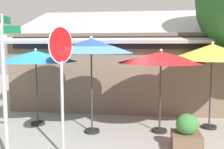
{
  "coord_description": "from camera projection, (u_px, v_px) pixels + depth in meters",
  "views": [
    {
      "loc": [
        1.24,
        -6.85,
        2.51
      ],
      "look_at": [
        0.18,
        1.2,
        1.6
      ],
      "focal_mm": 41.11,
      "sensor_mm": 36.0,
      "label": 1
    }
  ],
  "objects": [
    {
      "name": "ground_plane",
      "position": [
        100.0,
        137.0,
        7.2
      ],
      "size": [
        28.0,
        28.0,
        0.1
      ],
      "primitive_type": "cube",
      "color": "#9E9B93"
    },
    {
      "name": "cafe_building",
      "position": [
        131.0,
        67.0,
        11.38
      ],
      "size": [
        9.57,
        5.08,
        4.31
      ],
      "color": "#705B4C",
      "rests_on": "ground"
    },
    {
      "name": "street_sign_post",
      "position": [
        4.0,
        74.0,
        5.45
      ],
      "size": [
        0.81,
        0.87,
        3.17
      ],
      "color": "#A8AAB2",
      "rests_on": "ground"
    },
    {
      "name": "stop_sign",
      "position": [
        61.0,
        66.0,
        5.68
      ],
      "size": [
        0.29,
        0.78,
        2.94
      ],
      "color": "#A8AAB2",
      "rests_on": "ground"
    },
    {
      "name": "patio_umbrella_teal_left",
      "position": [
        36.0,
        57.0,
        7.97
      ],
      "size": [
        2.56,
        2.56,
        2.43
      ],
      "color": "black",
      "rests_on": "ground"
    },
    {
      "name": "patio_umbrella_royal_blue_center",
      "position": [
        91.0,
        46.0,
        7.19
      ],
      "size": [
        2.38,
        2.38,
        2.79
      ],
      "color": "black",
      "rests_on": "ground"
    },
    {
      "name": "patio_umbrella_crimson_right",
      "position": [
        161.0,
        58.0,
        7.27
      ],
      "size": [
        2.45,
        2.45,
        2.42
      ],
      "color": "black",
      "rests_on": "ground"
    },
    {
      "name": "patio_umbrella_mustard_far_right",
      "position": [
        212.0,
        52.0,
        7.59
      ],
      "size": [
        2.56,
        2.56,
        2.64
      ],
      "color": "black",
      "rests_on": "ground"
    },
    {
      "name": "sidewalk_planter",
      "position": [
        186.0,
        135.0,
        6.16
      ],
      "size": [
        0.69,
        0.69,
        0.9
      ],
      "color": "brown",
      "rests_on": "ground"
    }
  ]
}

